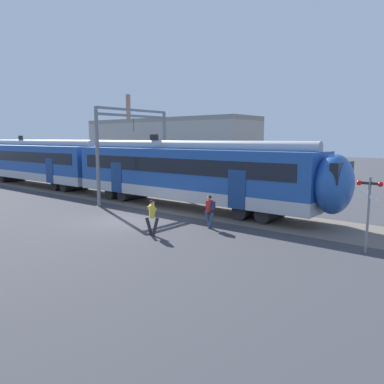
% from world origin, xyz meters
% --- Properties ---
extents(ground_plane, '(160.00, 160.00, 0.00)m').
position_xyz_m(ground_plane, '(0.00, 0.00, 0.00)').
color(ground_plane, '#38383D').
extents(track_bed, '(80.00, 4.40, 0.01)m').
position_xyz_m(track_bed, '(-11.06, 5.32, 0.01)').
color(track_bed, '#605951').
rests_on(track_bed, ground).
extents(commuter_train, '(38.05, 3.07, 4.73)m').
position_xyz_m(commuter_train, '(-8.58, 5.31, 2.25)').
color(commuter_train, silver).
rests_on(commuter_train, ground).
extents(pedestrian_yellow, '(0.67, 0.46, 1.67)m').
position_xyz_m(pedestrian_yellow, '(3.42, -1.12, 0.96)').
color(pedestrian_yellow, '#28282D').
rests_on(pedestrian_yellow, ground).
extents(pedestrian_red, '(0.67, 0.54, 1.67)m').
position_xyz_m(pedestrian_red, '(4.64, 1.72, 0.99)').
color(pedestrian_red, navy).
rests_on(pedestrian_red, ground).
extents(catenary_gantry, '(0.24, 6.64, 6.53)m').
position_xyz_m(catenary_gantry, '(-4.82, 5.32, 4.31)').
color(catenary_gantry, gray).
rests_on(catenary_gantry, ground).
extents(crossing_signal, '(0.96, 0.22, 3.00)m').
position_xyz_m(crossing_signal, '(11.83, 2.30, 2.01)').
color(crossing_signal, gray).
rests_on(crossing_signal, ground).
extents(background_building, '(19.19, 5.00, 9.20)m').
position_xyz_m(background_building, '(-10.57, 15.04, 3.21)').
color(background_building, '#B2A899').
rests_on(background_building, ground).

